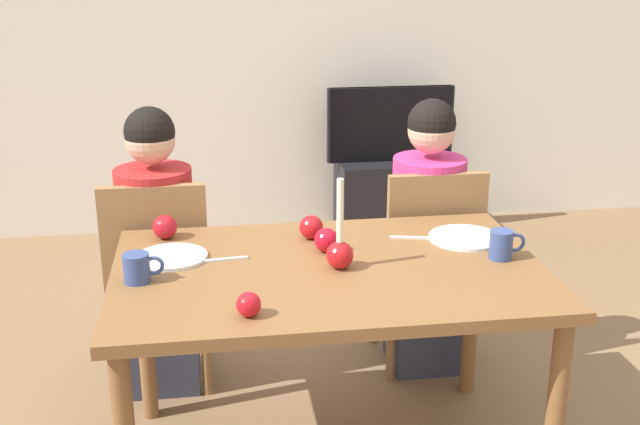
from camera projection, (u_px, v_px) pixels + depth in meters
back_wall at (263, 23)px, 4.81m from camera, size 6.40×0.10×2.60m
dining_table at (329, 290)px, 2.58m from camera, size 1.40×0.90×0.75m
chair_left at (159, 272)px, 3.11m from camera, size 0.40×0.40×0.90m
chair_right at (428, 257)px, 3.27m from camera, size 0.40×0.40×0.90m
person_left_child at (158, 256)px, 3.13m from camera, size 0.30×0.30×1.17m
person_right_child at (426, 242)px, 3.28m from camera, size 0.30×0.30×1.17m
tv_stand at (388, 197)px, 4.97m from camera, size 0.64×0.40×0.48m
tv at (390, 124)px, 4.82m from camera, size 0.79×0.05×0.46m
candle_centerpiece at (340, 250)px, 2.52m from camera, size 0.09×0.09×0.30m
plate_left at (172, 257)px, 2.62m from camera, size 0.24×0.24×0.01m
plate_right at (465, 238)px, 2.79m from camera, size 0.26×0.26×0.01m
mug_left at (138, 268)px, 2.42m from camera, size 0.13×0.08×0.09m
mug_right at (502, 245)px, 2.60m from camera, size 0.12×0.08×0.10m
fork_left at (221, 260)px, 2.60m from camera, size 0.18×0.03×0.01m
fork_right at (415, 238)px, 2.80m from camera, size 0.18×0.05×0.01m
apple_near_candle at (165, 227)px, 2.79m from camera, size 0.09×0.09×0.09m
apple_by_left_plate at (326, 240)px, 2.67m from camera, size 0.08×0.08×0.08m
apple_by_right_mug at (249, 304)px, 2.20m from camera, size 0.07×0.07×0.07m
apple_far_edge at (311, 227)px, 2.79m from camera, size 0.09×0.09×0.09m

